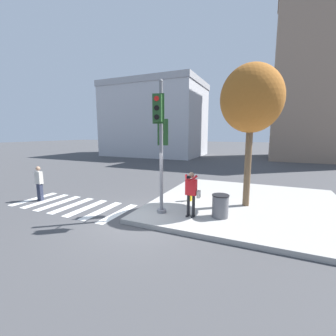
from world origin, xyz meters
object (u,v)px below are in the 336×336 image
object	(u,v)px
pedestrian_distant	(39,183)
person_photographer	(191,190)
traffic_signal_pole	(161,136)
street_tree	(251,100)
fire_hydrant	(190,193)
trash_bin	(220,206)

from	to	relation	value
pedestrian_distant	person_photographer	bearing A→B (deg)	3.98
traffic_signal_pole	pedestrian_distant	xyz separation A→B (m)	(-6.28, -0.45, -2.26)
pedestrian_distant	street_tree	size ratio (longest dim) A/B	0.29
person_photographer	fire_hydrant	world-z (taller)	person_photographer
traffic_signal_pole	street_tree	xyz separation A→B (m)	(2.94, 2.24, 1.41)
traffic_signal_pole	person_photographer	xyz separation A→B (m)	(1.20, 0.07, -1.98)
street_tree	person_photographer	bearing A→B (deg)	-128.73
person_photographer	trash_bin	world-z (taller)	person_photographer
person_photographer	street_tree	size ratio (longest dim) A/B	0.29
street_tree	trash_bin	distance (m)	4.42
pedestrian_distant	fire_hydrant	world-z (taller)	pedestrian_distant
person_photographer	fire_hydrant	bearing A→B (deg)	109.40
traffic_signal_pole	fire_hydrant	xyz separation A→B (m)	(0.55, 1.92, -2.60)
fire_hydrant	trash_bin	distance (m)	2.23
person_photographer	street_tree	xyz separation A→B (m)	(1.74, 2.17, 3.39)
traffic_signal_pole	trash_bin	xyz separation A→B (m)	(2.20, 0.42, -2.55)
person_photographer	fire_hydrant	distance (m)	2.05
traffic_signal_pole	trash_bin	bearing A→B (deg)	10.92
pedestrian_distant	trash_bin	bearing A→B (deg)	5.88
street_tree	fire_hydrant	size ratio (longest dim) A/B	7.56
traffic_signal_pole	pedestrian_distant	world-z (taller)	traffic_signal_pole
person_photographer	pedestrian_distant	distance (m)	7.50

